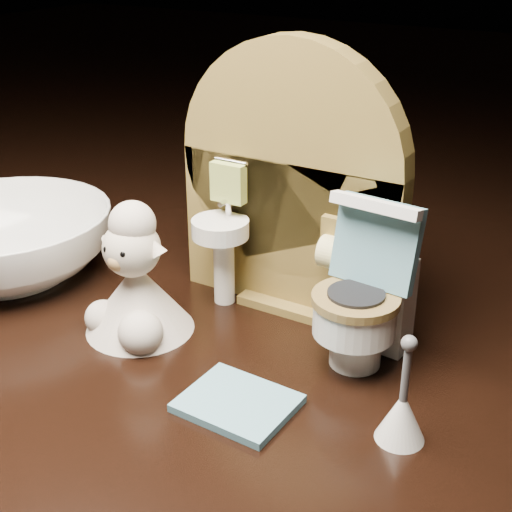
# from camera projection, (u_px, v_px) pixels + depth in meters

# --- Properties ---
(backdrop_panel) EXTENTS (0.13, 0.05, 0.15)m
(backdrop_panel) POSITION_uv_depth(u_px,v_px,m) (289.00, 195.00, 0.39)
(backdrop_panel) COLOR brown
(backdrop_panel) RESTS_ON ground
(toy_toilet) EXTENTS (0.05, 0.06, 0.08)m
(toy_toilet) POSITION_uv_depth(u_px,v_px,m) (366.00, 303.00, 0.35)
(toy_toilet) COLOR white
(toy_toilet) RESTS_ON ground
(bath_mat) EXTENTS (0.05, 0.04, 0.00)m
(bath_mat) POSITION_uv_depth(u_px,v_px,m) (238.00, 403.00, 0.32)
(bath_mat) COLOR #5D95A8
(bath_mat) RESTS_ON ground
(toilet_brush) EXTENTS (0.02, 0.02, 0.05)m
(toilet_brush) POSITION_uv_depth(u_px,v_px,m) (402.00, 413.00, 0.30)
(toilet_brush) COLOR white
(toilet_brush) RESTS_ON ground
(plush_lamb) EXTENTS (0.06, 0.06, 0.08)m
(plush_lamb) POSITION_uv_depth(u_px,v_px,m) (135.00, 287.00, 0.38)
(plush_lamb) COLOR beige
(plush_lamb) RESTS_ON ground
(ceramic_bowl) EXTENTS (0.14, 0.14, 0.04)m
(ceramic_bowl) POSITION_uv_depth(u_px,v_px,m) (5.00, 243.00, 0.44)
(ceramic_bowl) COLOR white
(ceramic_bowl) RESTS_ON ground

